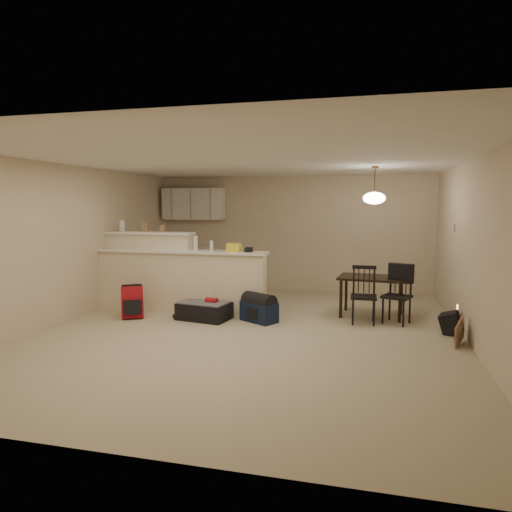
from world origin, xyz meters
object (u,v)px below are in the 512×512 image
(pendant_lamp, at_px, (374,198))
(dining_chair_far, at_px, (397,295))
(dining_table, at_px, (372,281))
(red_backpack, at_px, (132,302))
(black_daypack, at_px, (451,323))
(dining_chair_near, at_px, (364,295))
(suitcase, at_px, (204,311))
(navy_duffel, at_px, (259,312))

(pendant_lamp, xyz_separation_m, dining_chair_far, (0.38, -0.41, -1.53))
(dining_chair_far, bearing_deg, pendant_lamp, 155.21)
(dining_table, xyz_separation_m, dining_chair_far, (0.38, -0.41, -0.13))
(red_backpack, height_order, black_daypack, red_backpack)
(dining_chair_near, height_order, suitcase, dining_chair_near)
(dining_table, relative_size, dining_chair_near, 1.27)
(black_daypack, bearing_deg, dining_chair_far, 79.12)
(dining_chair_far, height_order, black_daypack, dining_chair_far)
(red_backpack, bearing_deg, black_daypack, -27.37)
(pendant_lamp, relative_size, suitcase, 0.76)
(dining_table, xyz_separation_m, navy_duffel, (-1.75, -0.80, -0.43))
(suitcase, distance_m, black_daypack, 3.78)
(dining_chair_far, xyz_separation_m, black_daypack, (0.74, -0.39, -0.31))
(navy_duffel, bearing_deg, dining_table, 55.46)
(dining_chair_near, relative_size, red_backpack, 1.73)
(navy_duffel, xyz_separation_m, black_daypack, (2.88, 0.00, -0.01))
(black_daypack, bearing_deg, pendant_lamp, 71.54)
(dining_chair_near, xyz_separation_m, black_daypack, (1.25, -0.28, -0.30))
(suitcase, height_order, black_daypack, black_daypack)
(red_backpack, bearing_deg, dining_chair_near, -22.06)
(dining_chair_near, height_order, red_backpack, dining_chair_near)
(dining_chair_far, bearing_deg, dining_table, 155.21)
(dining_table, relative_size, suitcase, 1.42)
(dining_chair_near, height_order, dining_chair_far, dining_chair_far)
(suitcase, bearing_deg, dining_chair_near, 18.27)
(suitcase, bearing_deg, red_backpack, -160.69)
(dining_table, distance_m, suitcase, 2.84)
(dining_chair_near, relative_size, black_daypack, 2.64)
(red_backpack, bearing_deg, dining_table, -14.99)
(pendant_lamp, relative_size, red_backpack, 1.18)
(dining_chair_far, xyz_separation_m, suitcase, (-3.04, -0.47, -0.32))
(pendant_lamp, relative_size, black_daypack, 1.81)
(pendant_lamp, bearing_deg, red_backpack, -164.56)
(pendant_lamp, distance_m, dining_chair_far, 1.63)
(dining_table, distance_m, dining_chair_near, 0.55)
(dining_table, bearing_deg, navy_duffel, -149.65)
(pendant_lamp, height_order, suitcase, pendant_lamp)
(pendant_lamp, height_order, navy_duffel, pendant_lamp)
(dining_table, relative_size, pendant_lamp, 1.85)
(pendant_lamp, distance_m, navy_duffel, 2.66)
(navy_duffel, bearing_deg, red_backpack, -141.80)
(dining_chair_far, bearing_deg, navy_duffel, -147.51)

